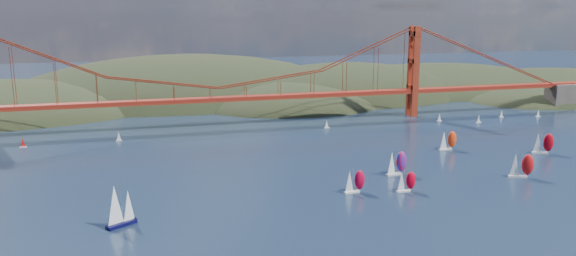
{
  "coord_description": "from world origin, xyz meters",
  "views": [
    {
      "loc": [
        -45.37,
        -131.06,
        66.91
      ],
      "look_at": [
        15.4,
        90.0,
        16.99
      ],
      "focal_mm": 35.0,
      "sensor_mm": 36.0,
      "label": 1
    }
  ],
  "objects_px": {
    "racer_4": "(543,143)",
    "racer_2": "(521,165)",
    "racer_1": "(406,181)",
    "racer_rwb": "(396,163)",
    "racer_3": "(448,140)",
    "sloop_navy": "(119,206)",
    "racer_0": "(354,181)"
  },
  "relations": [
    {
      "from": "racer_1",
      "to": "racer_2",
      "type": "distance_m",
      "value": 52.44
    },
    {
      "from": "racer_1",
      "to": "racer_3",
      "type": "distance_m",
      "value": 69.38
    },
    {
      "from": "racer_2",
      "to": "racer_3",
      "type": "bearing_deg",
      "value": 114.86
    },
    {
      "from": "racer_4",
      "to": "racer_2",
      "type": "bearing_deg",
      "value": -122.07
    },
    {
      "from": "sloop_navy",
      "to": "racer_2",
      "type": "xyz_separation_m",
      "value": [
        153.11,
        10.7,
        -1.51
      ]
    },
    {
      "from": "racer_0",
      "to": "racer_1",
      "type": "xyz_separation_m",
      "value": [
        18.72,
        -4.0,
        -0.42
      ]
    },
    {
      "from": "sloop_navy",
      "to": "racer_2",
      "type": "relative_size",
      "value": 1.38
    },
    {
      "from": "racer_1",
      "to": "racer_2",
      "type": "relative_size",
      "value": 0.78
    },
    {
      "from": "sloop_navy",
      "to": "racer_3",
      "type": "height_order",
      "value": "sloop_navy"
    },
    {
      "from": "sloop_navy",
      "to": "racer_0",
      "type": "bearing_deg",
      "value": -25.15
    },
    {
      "from": "sloop_navy",
      "to": "racer_0",
      "type": "height_order",
      "value": "sloop_navy"
    },
    {
      "from": "sloop_navy",
      "to": "racer_rwb",
      "type": "distance_m",
      "value": 110.12
    },
    {
      "from": "racer_4",
      "to": "racer_rwb",
      "type": "bearing_deg",
      "value": -153.51
    },
    {
      "from": "racer_0",
      "to": "racer_2",
      "type": "height_order",
      "value": "racer_2"
    },
    {
      "from": "racer_4",
      "to": "racer_rwb",
      "type": "relative_size",
      "value": 1.0
    },
    {
      "from": "sloop_navy",
      "to": "racer_1",
      "type": "bearing_deg",
      "value": -28.79
    },
    {
      "from": "racer_3",
      "to": "racer_4",
      "type": "distance_m",
      "value": 42.63
    },
    {
      "from": "racer_3",
      "to": "racer_rwb",
      "type": "relative_size",
      "value": 0.94
    },
    {
      "from": "racer_4",
      "to": "racer_rwb",
      "type": "height_order",
      "value": "racer_4"
    },
    {
      "from": "racer_1",
      "to": "racer_rwb",
      "type": "relative_size",
      "value": 0.79
    },
    {
      "from": "racer_1",
      "to": "racer_4",
      "type": "relative_size",
      "value": 0.78
    },
    {
      "from": "racer_1",
      "to": "sloop_navy",
      "type": "bearing_deg",
      "value": -177.62
    },
    {
      "from": "racer_1",
      "to": "racer_rwb",
      "type": "xyz_separation_m",
      "value": [
        5.93,
        20.12,
        1.09
      ]
    },
    {
      "from": "racer_rwb",
      "to": "racer_2",
      "type": "bearing_deg",
      "value": -31.21
    },
    {
      "from": "racer_1",
      "to": "racer_2",
      "type": "height_order",
      "value": "racer_2"
    },
    {
      "from": "sloop_navy",
      "to": "racer_3",
      "type": "bearing_deg",
      "value": -11.51
    },
    {
      "from": "racer_1",
      "to": "racer_3",
      "type": "xyz_separation_m",
      "value": [
        47.5,
        50.56,
        0.81
      ]
    },
    {
      "from": "racer_1",
      "to": "racer_0",
      "type": "bearing_deg",
      "value": 166.44
    },
    {
      "from": "racer_3",
      "to": "racer_4",
      "type": "relative_size",
      "value": 0.94
    },
    {
      "from": "racer_1",
      "to": "racer_rwb",
      "type": "bearing_deg",
      "value": 72.07
    },
    {
      "from": "racer_3",
      "to": "racer_rwb",
      "type": "xyz_separation_m",
      "value": [
        -41.56,
        -30.44,
        0.29
      ]
    },
    {
      "from": "racer_0",
      "to": "racer_rwb",
      "type": "distance_m",
      "value": 29.46
    }
  ]
}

